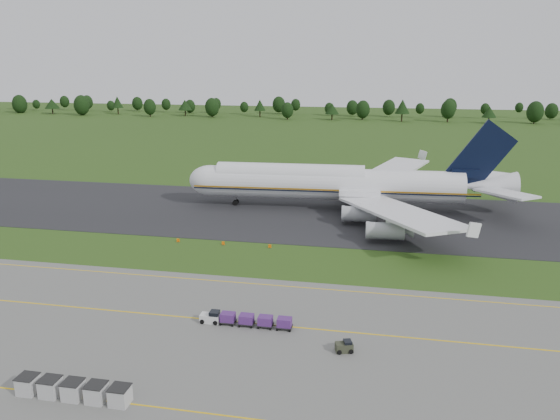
% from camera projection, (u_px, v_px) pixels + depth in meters
% --- Properties ---
extents(ground, '(600.00, 600.00, 0.00)m').
position_uv_depth(ground, '(246.00, 258.00, 88.98)').
color(ground, '#284615').
rests_on(ground, ground).
extents(apron, '(300.00, 52.00, 0.06)m').
position_uv_depth(apron, '(164.00, 371.00, 56.79)').
color(apron, '#61625D').
rests_on(apron, ground).
extents(taxiway, '(300.00, 40.00, 0.08)m').
position_uv_depth(taxiway, '(279.00, 213.00, 115.46)').
color(taxiway, black).
rests_on(taxiway, ground).
extents(apron_markings, '(300.00, 30.20, 0.01)m').
position_uv_depth(apron_markings, '(188.00, 338.00, 63.42)').
color(apron_markings, yellow).
rests_on(apron_markings, apron).
extents(tree_line, '(524.93, 19.09, 11.76)m').
position_uv_depth(tree_line, '(315.00, 108.00, 297.22)').
color(tree_line, black).
rests_on(tree_line, ground).
extents(aircraft, '(70.38, 68.61, 19.79)m').
position_uv_depth(aircraft, '(339.00, 183.00, 117.32)').
color(aircraft, white).
rests_on(aircraft, ground).
extents(baggage_train, '(11.46, 1.47, 1.41)m').
position_uv_depth(baggage_train, '(244.00, 320.00, 66.27)').
color(baggage_train, silver).
rests_on(baggage_train, apron).
extents(utility_cart, '(2.13, 1.65, 1.03)m').
position_uv_depth(utility_cart, '(344.00, 347.00, 60.33)').
color(utility_cart, '#2F3323').
rests_on(utility_cart, apron).
extents(uld_row, '(11.44, 1.84, 1.82)m').
position_uv_depth(uld_row, '(73.00, 390.00, 51.86)').
color(uld_row, '#AFAFAF').
rests_on(uld_row, apron).
extents(edge_markers, '(17.21, 0.30, 0.60)m').
position_uv_depth(edge_markers, '(223.00, 243.00, 95.48)').
color(edge_markers, '#FF6608').
rests_on(edge_markers, ground).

